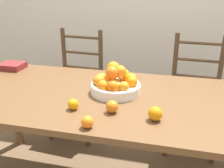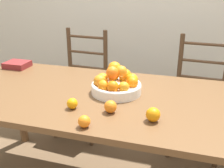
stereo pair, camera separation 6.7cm
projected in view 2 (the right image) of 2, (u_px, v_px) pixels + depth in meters
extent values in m
cube|color=brown|center=(104.00, 97.00, 1.62)|extent=(1.99, 0.92, 0.03)
cylinder|color=brown|center=(20.00, 106.00, 2.34)|extent=(0.07, 0.07, 0.71)
cylinder|color=white|center=(116.00, 89.00, 1.63)|extent=(0.31, 0.31, 0.05)
torus|color=white|center=(116.00, 85.00, 1.62)|extent=(0.31, 0.31, 0.02)
sphere|color=orange|center=(133.00, 82.00, 1.59)|extent=(0.07, 0.07, 0.07)
sphere|color=orange|center=(132.00, 80.00, 1.64)|extent=(0.08, 0.08, 0.08)
sphere|color=orange|center=(125.00, 75.00, 1.69)|extent=(0.08, 0.08, 0.08)
sphere|color=orange|center=(113.00, 75.00, 1.71)|extent=(0.08, 0.08, 0.08)
sphere|color=orange|center=(102.00, 79.00, 1.66)|extent=(0.07, 0.07, 0.07)
sphere|color=orange|center=(100.00, 81.00, 1.61)|extent=(0.08, 0.08, 0.08)
sphere|color=orange|center=(104.00, 86.00, 1.55)|extent=(0.07, 0.07, 0.07)
sphere|color=orange|center=(113.00, 87.00, 1.52)|extent=(0.07, 0.07, 0.07)
sphere|color=orange|center=(124.00, 87.00, 1.53)|extent=(0.06, 0.06, 0.06)
sphere|color=orange|center=(121.00, 71.00, 1.59)|extent=(0.07, 0.07, 0.07)
sphere|color=orange|center=(114.00, 68.00, 1.63)|extent=(0.08, 0.08, 0.08)
sphere|color=orange|center=(112.00, 72.00, 1.56)|extent=(0.07, 0.07, 0.07)
sphere|color=orange|center=(72.00, 103.00, 1.43)|extent=(0.06, 0.06, 0.06)
sphere|color=orange|center=(153.00, 115.00, 1.30)|extent=(0.07, 0.07, 0.07)
sphere|color=orange|center=(84.00, 121.00, 1.25)|extent=(0.06, 0.06, 0.06)
sphere|color=orange|center=(110.00, 107.00, 1.38)|extent=(0.07, 0.07, 0.07)
cylinder|color=#513823|center=(54.00, 116.00, 2.44)|extent=(0.04, 0.04, 0.45)
cylinder|color=#513823|center=(91.00, 123.00, 2.32)|extent=(0.04, 0.04, 0.45)
cylinder|color=#513823|center=(71.00, 77.00, 2.66)|extent=(0.04, 0.04, 0.99)
cylinder|color=#513823|center=(106.00, 81.00, 2.53)|extent=(0.04, 0.04, 0.99)
cube|color=#513823|center=(80.00, 87.00, 2.45)|extent=(0.45, 0.43, 0.04)
cylinder|color=#513823|center=(88.00, 67.00, 2.55)|extent=(0.38, 0.05, 0.02)
cylinder|color=#513823|center=(87.00, 53.00, 2.50)|extent=(0.38, 0.05, 0.02)
cylinder|color=#513823|center=(86.00, 37.00, 2.44)|extent=(0.38, 0.05, 0.02)
cylinder|color=#513823|center=(169.00, 133.00, 2.16)|extent=(0.04, 0.04, 0.45)
cylinder|color=#513823|center=(219.00, 142.00, 2.04)|extent=(0.04, 0.04, 0.45)
cylinder|color=#513823|center=(178.00, 88.00, 2.38)|extent=(0.04, 0.04, 0.99)
cylinder|color=#513823|center=(222.00, 94.00, 2.26)|extent=(0.04, 0.04, 0.99)
cube|color=#513823|center=(198.00, 101.00, 2.17)|extent=(0.44, 0.42, 0.04)
cylinder|color=#513823|center=(201.00, 78.00, 2.27)|extent=(0.38, 0.05, 0.02)
cylinder|color=#513823|center=(203.00, 62.00, 2.22)|extent=(0.38, 0.05, 0.02)
cylinder|color=#513823|center=(206.00, 44.00, 2.16)|extent=(0.38, 0.05, 0.02)
cube|color=maroon|center=(17.00, 65.00, 2.12)|extent=(0.18, 0.15, 0.05)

